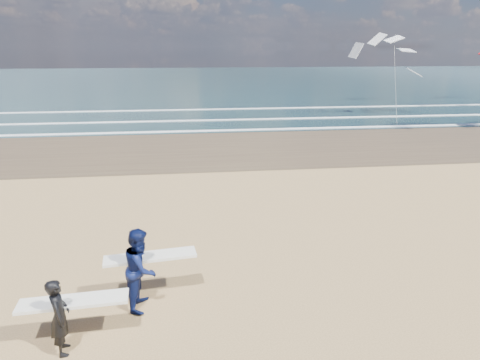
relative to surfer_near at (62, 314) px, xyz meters
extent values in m
cube|color=#4E3C29|center=(19.96, 18.54, -0.84)|extent=(220.00, 12.00, 0.01)
cube|color=#173033|center=(19.96, 72.54, -0.83)|extent=(220.00, 100.00, 0.02)
cube|color=white|center=(19.96, 23.34, -0.79)|extent=(220.00, 0.50, 0.05)
cube|color=white|center=(19.96, 28.04, -0.79)|extent=(220.00, 0.50, 0.05)
cube|color=white|center=(19.96, 34.54, -0.79)|extent=(220.00, 0.50, 0.05)
imported|color=black|center=(-0.03, -0.06, -0.02)|extent=(0.51, 0.67, 1.65)
cube|color=white|center=(0.17, 0.29, 0.09)|extent=(2.23, 0.67, 0.07)
imported|color=#0B1542|center=(1.43, 1.41, 0.15)|extent=(0.87, 1.06, 1.99)
cube|color=white|center=(1.63, 1.76, 0.26)|extent=(2.25, 0.78, 0.07)
cube|color=slate|center=(19.60, 24.91, -0.79)|extent=(0.12, 0.12, 0.10)
camera|label=1|loc=(2.62, -7.76, 5.12)|focal=32.00mm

